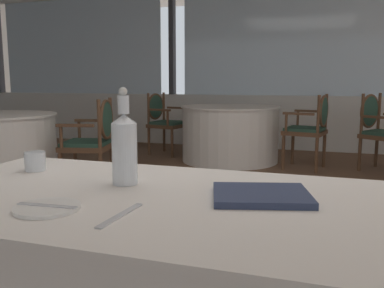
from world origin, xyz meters
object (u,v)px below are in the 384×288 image
at_px(side_plate, 47,208).
at_px(dining_chair_1_0, 379,126).
at_px(water_bottle, 124,146).
at_px(water_tumbler, 35,161).
at_px(dining_chair_2_0, 163,118).
at_px(dining_chair_2_1, 312,125).
at_px(dining_chair_0_0, 94,136).
at_px(menu_book, 261,195).

distance_m(side_plate, dining_chair_1_0, 4.70).
bearing_deg(water_bottle, dining_chair_1_0, 73.61).
height_order(water_tumbler, dining_chair_2_0, dining_chair_2_0).
relative_size(water_bottle, dining_chair_2_0, 0.35).
bearing_deg(dining_chair_2_0, dining_chair_2_1, -0.00).
relative_size(water_tumbler, dining_chair_0_0, 0.09).
height_order(water_bottle, dining_chair_2_1, water_bottle).
bearing_deg(dining_chair_2_1, menu_book, 101.63).
distance_m(menu_book, dining_chair_0_0, 3.21).
bearing_deg(dining_chair_0_0, water_bottle, 109.75).
xyz_separation_m(water_bottle, dining_chair_0_0, (-1.60, 2.43, -0.34)).
height_order(water_tumbler, dining_chair_1_0, dining_chair_1_0).
relative_size(water_bottle, dining_chair_2_1, 0.35).
bearing_deg(side_plate, menu_book, 28.24).
xyz_separation_m(side_plate, dining_chair_1_0, (1.31, 4.51, -0.21)).
xyz_separation_m(dining_chair_2_0, dining_chair_2_1, (2.12, -0.44, 0.02)).
height_order(side_plate, menu_book, menu_book).
xyz_separation_m(water_tumbler, dining_chair_1_0, (1.66, 4.12, -0.24)).
height_order(dining_chair_0_0, dining_chair_1_0, dining_chair_1_0).
distance_m(dining_chair_1_0, dining_chair_2_0, 2.91).
bearing_deg(dining_chair_2_1, dining_chair_0_0, 49.24).
bearing_deg(dining_chair_1_0, dining_chair_2_1, -133.11).
height_order(side_plate, dining_chair_2_0, dining_chair_2_0).
xyz_separation_m(side_plate, dining_chair_0_0, (-1.53, 2.75, -0.22)).
height_order(side_plate, dining_chair_2_1, dining_chair_2_1).
bearing_deg(dining_chair_0_0, dining_chair_2_0, -101.63).
relative_size(side_plate, dining_chair_2_1, 0.19).
height_order(side_plate, dining_chair_1_0, dining_chair_1_0).
relative_size(side_plate, menu_book, 0.63).
xyz_separation_m(dining_chair_0_0, dining_chair_2_0, (-0.07, 2.02, 0.01)).
height_order(dining_chair_1_0, dining_chair_2_1, dining_chair_1_0).
distance_m(water_bottle, menu_book, 0.47).
relative_size(water_bottle, dining_chair_0_0, 0.35).
bearing_deg(water_tumbler, water_bottle, -10.81).
bearing_deg(water_bottle, dining_chair_2_0, 110.50).
height_order(dining_chair_2_0, dining_chair_2_1, dining_chair_2_1).
height_order(water_bottle, menu_book, water_bottle).
bearing_deg(dining_chair_2_0, side_plate, -59.80).
xyz_separation_m(side_plate, water_tumbler, (-0.35, 0.39, 0.03)).
bearing_deg(dining_chair_1_0, dining_chair_2_0, -151.73).
height_order(menu_book, dining_chair_0_0, dining_chair_0_0).
relative_size(water_tumbler, dining_chair_2_0, 0.09).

